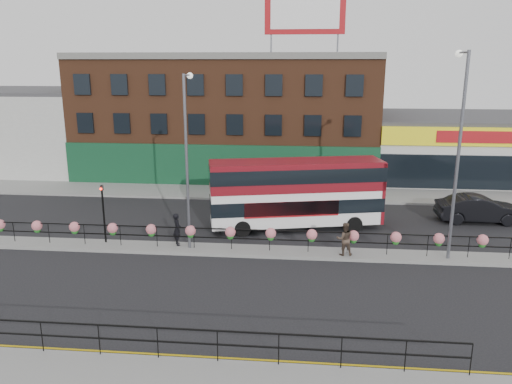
# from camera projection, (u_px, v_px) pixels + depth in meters

# --- Properties ---
(ground) EXTENTS (120.00, 120.00, 0.00)m
(ground) POSITION_uv_depth(u_px,v_px,m) (251.00, 252.00, 26.16)
(ground) COLOR black
(ground) RESTS_ON ground
(north_pavement) EXTENTS (60.00, 4.00, 0.15)m
(north_pavement) POSITION_uv_depth(u_px,v_px,m) (267.00, 193.00, 37.70)
(north_pavement) COLOR gray
(north_pavement) RESTS_ON ground
(median) EXTENTS (60.00, 1.60, 0.15)m
(median) POSITION_uv_depth(u_px,v_px,m) (251.00, 251.00, 26.14)
(median) COLOR gray
(median) RESTS_ON ground
(yellow_line_inner) EXTENTS (60.00, 0.10, 0.01)m
(yellow_line_inner) POSITION_uv_depth(u_px,v_px,m) (220.00, 358.00, 16.81)
(yellow_line_inner) COLOR gold
(yellow_line_inner) RESTS_ON ground
(yellow_line_outer) EXTENTS (60.00, 0.10, 0.01)m
(yellow_line_outer) POSITION_uv_depth(u_px,v_px,m) (219.00, 361.00, 16.64)
(yellow_line_outer) COLOR gold
(yellow_line_outer) RESTS_ON ground
(brick_building) EXTENTS (25.00, 12.21, 10.30)m
(brick_building) POSITION_uv_depth(u_px,v_px,m) (230.00, 115.00, 44.46)
(brick_building) COLOR brown
(brick_building) RESTS_ON ground
(supermarket) EXTENTS (15.00, 12.25, 5.30)m
(supermarket) POSITION_uv_depth(u_px,v_px,m) (458.00, 146.00, 43.17)
(supermarket) COLOR silver
(supermarket) RESTS_ON ground
(warehouse_west) EXTENTS (15.50, 12.00, 7.30)m
(warehouse_west) POSITION_uv_depth(u_px,v_px,m) (16.00, 129.00, 46.76)
(warehouse_west) COLOR #B7B7B2
(warehouse_west) RESTS_ON ground
(billboard) EXTENTS (6.00, 0.29, 4.40)m
(billboard) POSITION_uv_depth(u_px,v_px,m) (305.00, 14.00, 37.04)
(billboard) COLOR #A41116
(billboard) RESTS_ON brick_building
(median_railing) EXTENTS (30.04, 0.56, 1.23)m
(median_railing) POSITION_uv_depth(u_px,v_px,m) (250.00, 233.00, 25.89)
(median_railing) COLOR black
(median_railing) RESTS_ON median
(south_railing) EXTENTS (20.04, 0.05, 1.12)m
(south_railing) POSITION_uv_depth(u_px,v_px,m) (157.00, 336.00, 16.37)
(south_railing) COLOR black
(south_railing) RESTS_ON south_pavement
(double_decker_bus) EXTENTS (10.45, 4.58, 4.11)m
(double_decker_bus) POSITION_uv_depth(u_px,v_px,m) (297.00, 187.00, 29.43)
(double_decker_bus) COLOR white
(double_decker_bus) RESTS_ON ground
(car) EXTENTS (1.94, 5.15, 1.68)m
(car) POSITION_uv_depth(u_px,v_px,m) (479.00, 209.00, 30.97)
(car) COLOR black
(car) RESTS_ON ground
(pedestrian_a) EXTENTS (0.95, 0.90, 1.76)m
(pedestrian_a) POSITION_uv_depth(u_px,v_px,m) (177.00, 229.00, 26.63)
(pedestrian_a) COLOR black
(pedestrian_a) RESTS_ON median
(pedestrian_b) EXTENTS (0.98, 0.84, 1.72)m
(pedestrian_b) POSITION_uv_depth(u_px,v_px,m) (344.00, 239.00, 25.21)
(pedestrian_b) COLOR #47382D
(pedestrian_b) RESTS_ON median
(lamp_column_west) EXTENTS (0.32, 1.58, 9.01)m
(lamp_column_west) POSITION_uv_depth(u_px,v_px,m) (187.00, 147.00, 25.32)
(lamp_column_west) COLOR slate
(lamp_column_west) RESTS_ON median
(lamp_column_east) EXTENTS (0.36, 1.77, 10.10)m
(lamp_column_east) POSITION_uv_depth(u_px,v_px,m) (458.00, 139.00, 23.74)
(lamp_column_east) COLOR slate
(lamp_column_east) RESTS_ON median
(traffic_light_median) EXTENTS (0.15, 0.28, 3.65)m
(traffic_light_median) POSITION_uv_depth(u_px,v_px,m) (103.00, 201.00, 26.66)
(traffic_light_median) COLOR black
(traffic_light_median) RESTS_ON median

